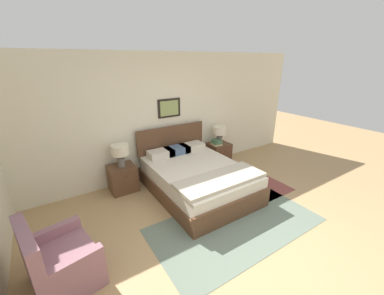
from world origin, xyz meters
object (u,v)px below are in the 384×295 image
bed (197,177)px  nightstand_by_door (219,153)px  nightstand_near_window (123,178)px  table_lamp_by_door (220,132)px  table_lamp_near_window (120,152)px  armchair (60,263)px

bed → nightstand_by_door: bearing=34.5°
nightstand_near_window → nightstand_by_door: size_ratio=1.00×
table_lamp_by_door → nightstand_near_window: bearing=-179.9°
table_lamp_near_window → armchair: bearing=-126.8°
nightstand_near_window → table_lamp_by_door: (2.41, 0.00, 0.56)m
bed → armchair: size_ratio=2.39×
armchair → nightstand_near_window: bearing=132.0°
armchair → table_lamp_by_door: size_ratio=2.09×
bed → nightstand_near_window: (-1.20, 0.82, -0.04)m
bed → table_lamp_by_door: size_ratio=4.98×
table_lamp_near_window → nightstand_by_door: bearing=-0.1°
bed → table_lamp_by_door: bearing=34.4°
armchair → table_lamp_by_door: 4.05m
table_lamp_near_window → bed: bearing=-34.9°
armchair → table_lamp_near_window: 2.15m
nightstand_near_window → table_lamp_by_door: table_lamp_by_door is taller
bed → nightstand_by_door: (1.20, 0.82, -0.04)m
nightstand_near_window → nightstand_by_door: 2.40m
armchair → nightstand_by_door: (3.64, 1.67, -0.03)m
armchair → nightstand_near_window: (1.24, 1.67, -0.03)m
bed → nightstand_by_door: size_ratio=4.10×
nightstand_near_window → nightstand_by_door: bearing=0.0°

